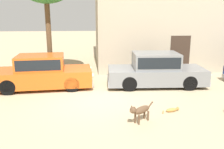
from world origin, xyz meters
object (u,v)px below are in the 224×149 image
(parked_sedan_second, at_px, (156,70))
(stray_cat, at_px, (172,110))
(parked_sedan_nearest, at_px, (42,72))
(stray_dog_spotted, at_px, (140,110))

(parked_sedan_second, xyz_separation_m, stray_cat, (-0.23, -3.10, -0.68))
(stray_cat, bearing_deg, parked_sedan_second, 71.97)
(parked_sedan_nearest, distance_m, stray_cat, 5.89)
(parked_sedan_nearest, distance_m, stray_dog_spotted, 5.36)
(stray_dog_spotted, bearing_deg, stray_cat, 171.80)
(stray_dog_spotted, xyz_separation_m, stray_cat, (1.26, 0.73, -0.32))
(parked_sedan_second, relative_size, stray_dog_spotted, 5.03)
(parked_sedan_second, bearing_deg, parked_sedan_nearest, -178.44)
(parked_sedan_second, bearing_deg, stray_dog_spotted, -108.80)
(parked_sedan_nearest, relative_size, stray_cat, 7.06)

